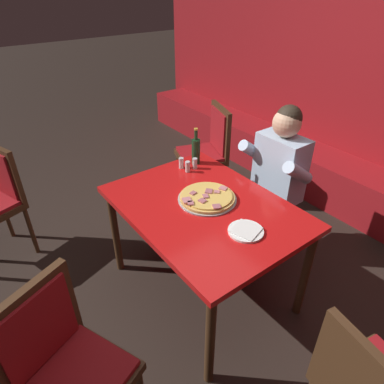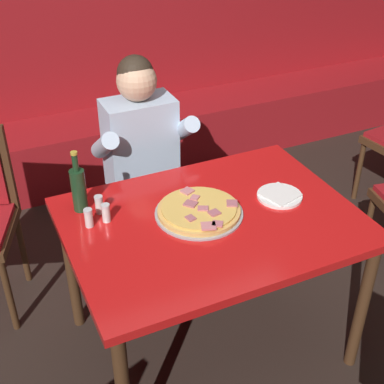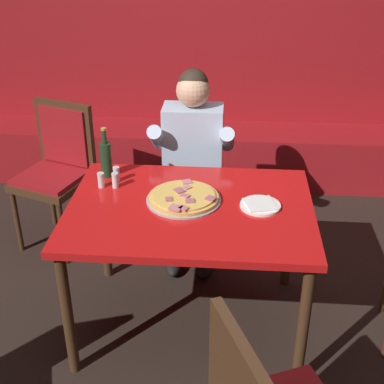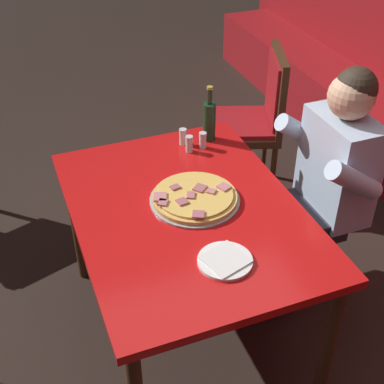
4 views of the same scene
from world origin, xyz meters
name	(u,v)px [view 2 (image 2 of 4)]	position (x,y,z in m)	size (l,w,h in m)	color
ground_plane	(209,341)	(0.00, 0.00, 0.00)	(24.00, 24.00, 0.00)	black
booth_wall_panel	(79,42)	(0.00, 2.18, 0.95)	(6.80, 0.16, 1.90)	maroon
booth_bench	(101,148)	(0.00, 1.86, 0.23)	(6.46, 0.48, 0.46)	maroon
main_dining_table	(212,234)	(0.00, 0.00, 0.70)	(1.27, 0.94, 0.78)	#422816
pizza	(199,211)	(-0.04, 0.05, 0.80)	(0.39, 0.39, 0.05)	#9E9EA3
plate_white_paper	(280,196)	(0.36, 0.02, 0.79)	(0.21, 0.21, 0.02)	white
beer_bottle	(79,188)	(-0.50, 0.31, 0.89)	(0.07, 0.07, 0.29)	#19381E
shaker_parmesan	(80,201)	(-0.50, 0.32, 0.82)	(0.04, 0.04, 0.09)	silver
shaker_black_pepper	(99,205)	(-0.43, 0.25, 0.82)	(0.04, 0.04, 0.09)	silver
shaker_red_pepper_flakes	(89,219)	(-0.50, 0.17, 0.82)	(0.04, 0.04, 0.09)	silver
shaker_oregano	(106,214)	(-0.43, 0.18, 0.82)	(0.04, 0.04, 0.09)	silver
diner_seated_blue_shirt	(146,163)	(-0.05, 0.70, 0.71)	(0.53, 0.53, 1.27)	black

